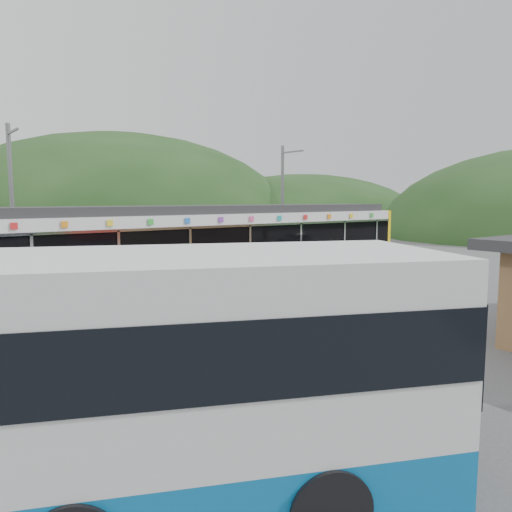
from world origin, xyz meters
TOP-DOWN VIEW (x-y plane):
  - ground at (0.00, 0.00)m, footprint 120.00×120.00m
  - hills at (6.19, 5.29)m, footprint 146.00×149.00m
  - platform at (0.00, 3.30)m, footprint 26.00×3.20m
  - yellow_line at (0.00, 2.00)m, footprint 26.00×0.10m
  - train at (1.26, 6.00)m, footprint 20.44×3.01m
  - catenary_mast_west at (-7.00, 8.56)m, footprint 0.18×1.80m
  - catenary_mast_east at (7.00, 8.56)m, footprint 0.18×1.80m

SIDE VIEW (x-z plane):
  - ground at x=0.00m, z-range 0.00..0.00m
  - hills at x=6.19m, z-range -13.00..13.00m
  - platform at x=0.00m, z-range 0.00..0.30m
  - yellow_line at x=0.00m, z-range 0.30..0.31m
  - train at x=1.26m, z-range 0.19..3.93m
  - catenary_mast_west at x=-7.00m, z-range 0.15..7.15m
  - catenary_mast_east at x=7.00m, z-range 0.15..7.15m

